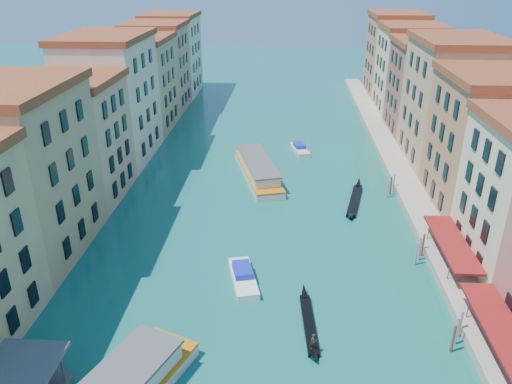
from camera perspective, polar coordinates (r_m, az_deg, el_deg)
left_bank_palazzos at (r=83.14m, az=-17.53°, el=8.58°), size 12.80×128.40×21.00m
right_bank_palazzos at (r=82.41m, az=22.42°, el=7.75°), size 12.80×128.40×21.00m
quay at (r=83.14m, az=16.19°, el=2.01°), size 4.00×140.00×1.00m
restaurant_awnings at (r=47.25m, az=27.02°, el=-15.07°), size 3.20×44.55×3.12m
mooring_poles_right at (r=51.39m, az=21.05°, el=-12.74°), size 1.44×54.24×3.20m
vaporetto_far at (r=79.74m, az=0.21°, el=2.67°), size 9.18×19.54×2.84m
gondola_fore at (r=48.72m, az=6.07°, el=-14.63°), size 1.66×11.16×2.22m
gondola_far at (r=72.87m, az=11.22°, el=-0.80°), size 3.92×13.40×1.91m
motorboat_mid at (r=54.21m, az=-1.48°, el=-9.62°), size 3.99×7.66×1.52m
motorboat_far at (r=91.21m, az=5.04°, el=4.96°), size 3.61×7.03×1.39m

